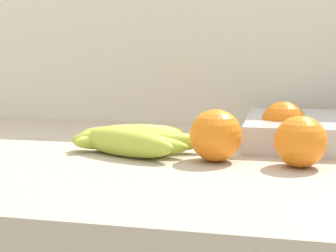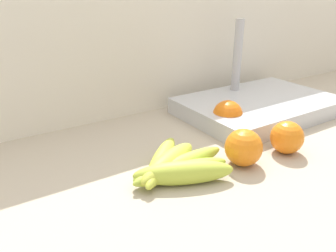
{
  "view_description": "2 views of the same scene",
  "coord_description": "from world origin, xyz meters",
  "px_view_note": "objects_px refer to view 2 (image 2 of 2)",
  "views": [
    {
      "loc": [
        -0.01,
        -0.69,
        1.05
      ],
      "look_at": [
        -0.16,
        0.0,
        0.95
      ],
      "focal_mm": 51.67,
      "sensor_mm": 36.0,
      "label": 1
    },
    {
      "loc": [
        -0.51,
        -0.44,
        1.23
      ],
      "look_at": [
        -0.2,
        0.04,
        0.98
      ],
      "focal_mm": 35.8,
      "sensor_mm": 36.0,
      "label": 2
    }
  ],
  "objects_px": {
    "banana_bunch": "(175,166)",
    "orange_front": "(287,137)",
    "orange_far_right": "(228,115)",
    "orange_center": "(243,147)",
    "sink_basin": "(258,105)"
  },
  "relations": [
    {
      "from": "banana_bunch",
      "to": "orange_front",
      "type": "height_order",
      "value": "orange_front"
    },
    {
      "from": "banana_bunch",
      "to": "orange_far_right",
      "type": "distance_m",
      "value": 0.25
    },
    {
      "from": "orange_front",
      "to": "orange_far_right",
      "type": "bearing_deg",
      "value": 97.01
    },
    {
      "from": "orange_far_right",
      "to": "orange_center",
      "type": "height_order",
      "value": "same"
    },
    {
      "from": "banana_bunch",
      "to": "orange_far_right",
      "type": "relative_size",
      "value": 2.95
    },
    {
      "from": "orange_far_right",
      "to": "orange_front",
      "type": "bearing_deg",
      "value": -82.99
    },
    {
      "from": "orange_far_right",
      "to": "orange_front",
      "type": "distance_m",
      "value": 0.16
    },
    {
      "from": "orange_far_right",
      "to": "orange_center",
      "type": "xyz_separation_m",
      "value": [
        -0.09,
        -0.15,
        0.0
      ]
    },
    {
      "from": "orange_far_right",
      "to": "orange_center",
      "type": "relative_size",
      "value": 0.99
    },
    {
      "from": "orange_front",
      "to": "sink_basin",
      "type": "bearing_deg",
      "value": 57.32
    },
    {
      "from": "orange_front",
      "to": "banana_bunch",
      "type": "bearing_deg",
      "value": 169.12
    },
    {
      "from": "orange_center",
      "to": "orange_front",
      "type": "bearing_deg",
      "value": -5.66
    },
    {
      "from": "orange_center",
      "to": "orange_far_right",
      "type": "bearing_deg",
      "value": 57.88
    },
    {
      "from": "banana_bunch",
      "to": "orange_center",
      "type": "distance_m",
      "value": 0.14
    },
    {
      "from": "orange_center",
      "to": "sink_basin",
      "type": "xyz_separation_m",
      "value": [
        0.23,
        0.18,
        -0.01
      ]
    }
  ]
}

